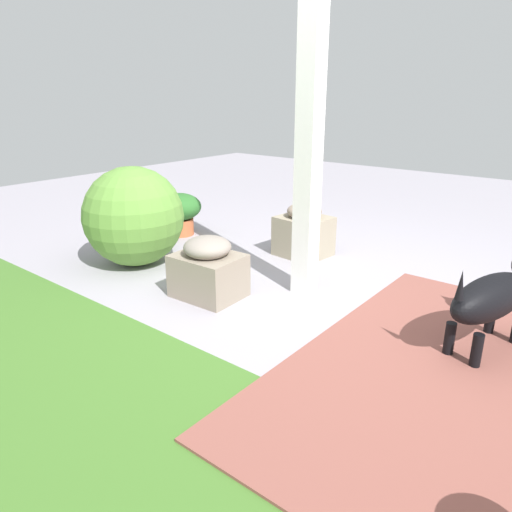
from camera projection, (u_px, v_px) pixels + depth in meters
The scene contains 8 objects.
ground_plane at pixel (323, 300), 3.26m from camera, with size 12.00×12.00×0.00m, color #9A949E.
brick_path at pixel (487, 387), 2.28m from camera, with size 1.80×2.40×0.02m, color brown.
porch_pillar at pixel (310, 120), 3.02m from camera, with size 0.14×0.14×2.39m, color white.
stone_planter_nearest at pixel (304, 232), 4.11m from camera, with size 0.45×0.42×0.46m.
stone_planter_mid at pixel (208, 269), 3.27m from camera, with size 0.47×0.39×0.43m.
round_shrub at pixel (134, 216), 3.83m from camera, with size 0.81×0.81×0.81m, color #5B8C38.
terracotta_pot_broad at pixel (179, 211), 4.69m from camera, with size 0.44×0.44×0.42m.
dog at pixel (496, 294), 2.55m from camera, with size 0.39×0.82×0.56m.
Camera 1 is at (-1.51, 2.61, 1.36)m, focal length 33.13 mm.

